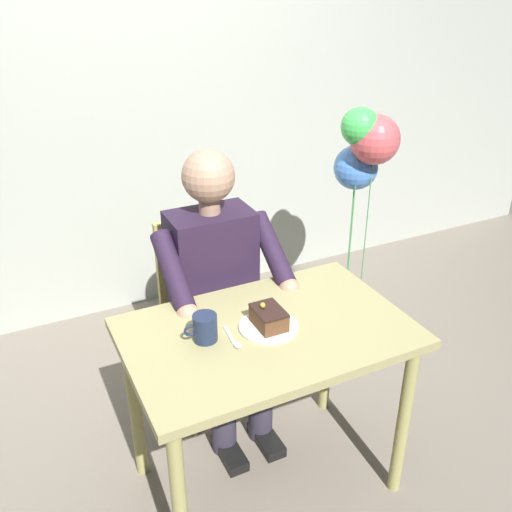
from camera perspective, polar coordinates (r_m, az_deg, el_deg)
ground_plane at (r=2.56m, az=1.02°, el=-21.51°), size 14.00×14.00×0.00m
cafe_rear_panel at (r=3.30m, az=-12.87°, el=19.15°), size 6.40×0.12×3.00m
dining_table at (r=2.11m, az=1.16°, el=-9.70°), size 1.03×0.66×0.76m
chair at (r=2.67m, az=-5.05°, el=-4.96°), size 0.42×0.42×0.91m
seated_person at (r=2.45m, az=-3.74°, el=-3.50°), size 0.53×0.58×1.28m
dessert_plate at (r=2.06m, az=1.29°, el=-7.15°), size 0.22×0.22×0.01m
cake_slice at (r=2.03m, az=1.29°, el=-6.22°), size 0.10×0.14×0.09m
coffee_cup at (r=1.98m, az=-5.21°, el=-7.18°), size 0.12×0.09×0.10m
dessert_spoon at (r=1.99m, az=-2.24°, el=-8.54°), size 0.03×0.14×0.01m
balloon_display at (r=2.99m, az=10.82°, el=9.23°), size 0.30×0.36×1.32m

